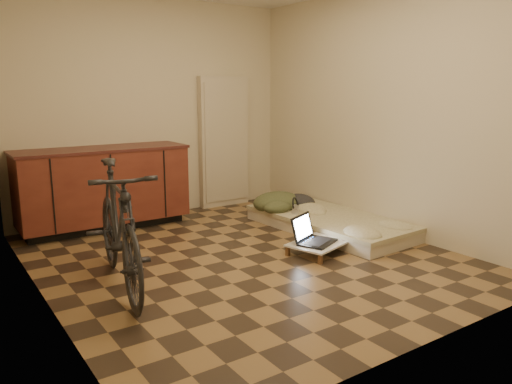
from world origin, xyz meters
TOP-DOWN VIEW (x-y plane):
  - room_shell at (0.00, 0.00)m, footprint 3.50×4.00m
  - cabinets at (-0.75, 1.70)m, footprint 1.84×0.62m
  - appliance_panel at (0.95, 1.94)m, footprint 0.70×0.10m
  - bicycle at (-1.20, -0.09)m, footprint 0.78×1.75m
  - futon at (1.30, 0.23)m, footprint 1.01×1.95m
  - clothing_pile at (1.13, 0.87)m, footprint 0.67×0.57m
  - headphones at (1.07, 0.56)m, footprint 0.32×0.31m
  - lap_desk at (0.69, -0.30)m, footprint 0.74×0.58m
  - laptop at (0.60, -0.28)m, footprint 0.47×0.45m
  - mouse at (0.92, -0.23)m, footprint 0.08×0.10m

SIDE VIEW (x-z plane):
  - futon at x=1.30m, z-range 0.00..0.16m
  - lap_desk at x=0.69m, z-range 0.04..0.15m
  - mouse at x=0.92m, z-range 0.11..0.14m
  - laptop at x=0.60m, z-range 0.03..0.28m
  - headphones at x=1.07m, z-range 0.16..0.32m
  - clothing_pile at x=1.13m, z-range 0.16..0.42m
  - cabinets at x=-0.75m, z-range 0.01..0.92m
  - bicycle at x=-1.20m, z-range 0.00..1.10m
  - appliance_panel at x=0.95m, z-range 0.00..1.70m
  - room_shell at x=0.00m, z-range 0.00..2.60m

